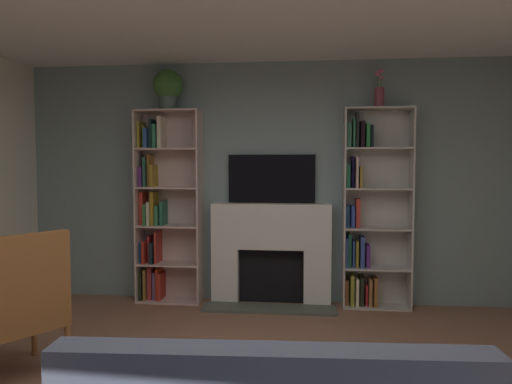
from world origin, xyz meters
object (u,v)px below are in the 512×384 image
at_px(tv, 272,179).
at_px(vase_with_flowers, 379,94).
at_px(bookshelf_right, 369,214).
at_px(bookshelf_left, 163,209).
at_px(potted_plant, 168,87).
at_px(fireplace, 271,251).
at_px(armchair, 14,308).

relative_size(tv, vase_with_flowers, 2.38).
bearing_deg(tv, bookshelf_right, -3.45).
distance_m(bookshelf_left, potted_plant, 1.35).
bearing_deg(fireplace, potted_plant, -177.94).
bearing_deg(bookshelf_right, bookshelf_left, -179.61).
xyz_separation_m(fireplace, bookshelf_left, (-1.22, 0.00, 0.45)).
relative_size(tv, armchair, 0.90).
bearing_deg(fireplace, bookshelf_left, 180.00).
height_order(tv, vase_with_flowers, vase_with_flowers).
bearing_deg(fireplace, vase_with_flowers, -2.10).
relative_size(bookshelf_left, potted_plant, 4.83).
xyz_separation_m(tv, armchair, (-1.66, -2.14, -0.86)).
distance_m(tv, armchair, 2.84).
bearing_deg(fireplace, tv, 90.00).
distance_m(fireplace, tv, 0.80).
bearing_deg(vase_with_flowers, tv, 173.93).
height_order(bookshelf_right, vase_with_flowers, vase_with_flowers).
height_order(bookshelf_right, potted_plant, potted_plant).
relative_size(vase_with_flowers, armchair, 0.38).
distance_m(bookshelf_right, vase_with_flowers, 1.27).
height_order(bookshelf_left, bookshelf_right, same).
xyz_separation_m(tv, bookshelf_left, (-1.22, -0.08, -0.35)).
relative_size(bookshelf_left, bookshelf_right, 1.00).
height_order(vase_with_flowers, armchair, vase_with_flowers).
height_order(fireplace, bookshelf_left, bookshelf_left).
bearing_deg(armchair, bookshelf_left, 78.09).
distance_m(bookshelf_left, armchair, 2.17).
distance_m(vase_with_flowers, armchair, 3.87).
relative_size(potted_plant, vase_with_flowers, 1.10).
bearing_deg(bookshelf_left, potted_plant, -24.92).
distance_m(fireplace, vase_with_flowers, 2.04).
relative_size(bookshelf_right, vase_with_flowers, 5.30).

